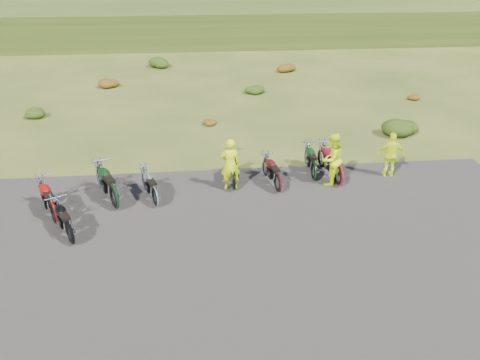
{
  "coord_description": "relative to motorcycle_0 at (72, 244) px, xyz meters",
  "views": [
    {
      "loc": [
        -1.09,
        -12.21,
        7.53
      ],
      "look_at": [
        0.29,
        1.03,
        1.0
      ],
      "focal_mm": 35.0,
      "sensor_mm": 36.0,
      "label": 1
    }
  ],
  "objects": [
    {
      "name": "shrub_8",
      "position": [
        15.91,
        12.98,
        0.23
      ],
      "size": [
        0.77,
        0.77,
        0.45
      ],
      "primitive_type": "ellipsoid",
      "color": "#6F350D",
      "rests_on": "ground"
    },
    {
      "name": "motorcycle_2",
      "position": [
        0.97,
        1.95,
        0.0
      ],
      "size": [
        1.69,
        2.46,
        1.23
      ],
      "primitive_type": null,
      "rotation": [
        0.0,
        0.0,
        2.0
      ],
      "color": "black",
      "rests_on": "ground"
    },
    {
      "name": "motorcycle_6",
      "position": [
        8.63,
        2.85,
        0.0
      ],
      "size": [
        1.03,
        2.38,
        1.21
      ],
      "primitive_type": null,
      "rotation": [
        0.0,
        0.0,
        1.69
      ],
      "color": "maroon",
      "rests_on": "ground"
    },
    {
      "name": "shrub_2",
      "position": [
        -1.49,
        17.18,
        0.38
      ],
      "size": [
        1.3,
        1.3,
        0.77
      ],
      "primitive_type": "ellipsoid",
      "color": "#6F350D",
      "rests_on": "ground"
    },
    {
      "name": "hill_slope",
      "position": [
        4.71,
        50.58,
        0.0
      ],
      "size": [
        300.0,
        45.97,
        9.37
      ],
      "primitive_type": null,
      "rotation": [
        0.14,
        0.0,
        0.0
      ],
      "color": "#2C4015",
      "rests_on": "ground"
    },
    {
      "name": "shrub_4",
      "position": [
        4.31,
        9.78,
        0.23
      ],
      "size": [
        0.77,
        0.77,
        0.45
      ],
      "primitive_type": "ellipsoid",
      "color": "#6F350D",
      "rests_on": "ground"
    },
    {
      "name": "motorcycle_7",
      "position": [
        7.88,
        3.37,
        0.0
      ],
      "size": [
        0.76,
        2.04,
        1.05
      ],
      "primitive_type": null,
      "rotation": [
        0.0,
        0.0,
        1.53
      ],
      "color": "black",
      "rests_on": "ground"
    },
    {
      "name": "ground",
      "position": [
        4.71,
        0.58,
        0.0
      ],
      "size": [
        300.0,
        300.0,
        0.0
      ],
      "primitive_type": "plane",
      "color": "#334316",
      "rests_on": "ground"
    },
    {
      "name": "motorcycle_3",
      "position": [
        2.27,
        1.98,
        0.0
      ],
      "size": [
        1.24,
        2.03,
        1.01
      ],
      "primitive_type": null,
      "rotation": [
        0.0,
        0.0,
        1.91
      ],
      "color": "silver",
      "rests_on": "ground"
    },
    {
      "name": "motorcycle_5",
      "position": [
        4.94,
        2.9,
        0.0
      ],
      "size": [
        0.9,
        2.11,
        1.08
      ],
      "primitive_type": null,
      "rotation": [
        0.0,
        0.0,
        1.46
      ],
      "color": "black",
      "rests_on": "ground"
    },
    {
      "name": "motorcycle_0",
      "position": [
        0.0,
        0.0,
        0.0
      ],
      "size": [
        1.5,
        2.05,
        1.03
      ],
      "primitive_type": null,
      "rotation": [
        0.0,
        0.0,
        2.06
      ],
      "color": "black",
      "rests_on": "ground"
    },
    {
      "name": "person_right_b",
      "position": [
        10.72,
        3.39,
        0.84
      ],
      "size": [
        1.04,
        0.55,
        1.68
      ],
      "primitive_type": "imported",
      "rotation": [
        0.0,
        0.0,
        2.99
      ],
      "color": "#C4DF0B",
      "rests_on": "ground"
    },
    {
      "name": "motorcycle_4",
      "position": [
        6.41,
        2.55,
        0.0
      ],
      "size": [
        0.97,
        2.04,
        1.03
      ],
      "primitive_type": null,
      "rotation": [
        0.0,
        0.0,
        1.74
      ],
      "color": "#490C0F",
      "rests_on": "ground"
    },
    {
      "name": "shrub_6",
      "position": [
        10.11,
        20.38,
        0.38
      ],
      "size": [
        1.3,
        1.3,
        0.77
      ],
      "primitive_type": "ellipsoid",
      "color": "#6F350D",
      "rests_on": "ground"
    },
    {
      "name": "shrub_3",
      "position": [
        1.41,
        22.48,
        0.46
      ],
      "size": [
        1.56,
        1.56,
        0.92
      ],
      "primitive_type": "ellipsoid",
      "color": "#1C320C",
      "rests_on": "ground"
    },
    {
      "name": "shrub_1",
      "position": [
        -4.39,
        11.88,
        0.31
      ],
      "size": [
        1.03,
        1.03,
        0.61
      ],
      "primitive_type": "ellipsoid",
      "color": "#1C320C",
      "rests_on": "ground"
    },
    {
      "name": "motorcycle_1",
      "position": [
        -0.72,
        1.17,
        0.0
      ],
      "size": [
        1.62,
        2.26,
        1.13
      ],
      "primitive_type": null,
      "rotation": [
        0.0,
        0.0,
        2.04
      ],
      "color": "#930B0A",
      "rests_on": "ground"
    },
    {
      "name": "person_middle",
      "position": [
        4.81,
        2.95,
        0.93
      ],
      "size": [
        0.7,
        0.48,
        1.86
      ],
      "primitive_type": "imported",
      "rotation": [
        0.0,
        0.0,
        3.2
      ],
      "color": "#C4DF0B",
      "rests_on": "ground"
    },
    {
      "name": "shrub_7",
      "position": [
        13.01,
        7.68,
        0.46
      ],
      "size": [
        1.56,
        1.56,
        0.92
      ],
      "primitive_type": "ellipsoid",
      "color": "#1C320C",
      "rests_on": "ground"
    },
    {
      "name": "person_right_a",
      "position": [
        8.36,
        2.96,
        0.96
      ],
      "size": [
        1.18,
        1.13,
        1.91
      ],
      "primitive_type": "imported",
      "rotation": [
        0.0,
        0.0,
        3.75
      ],
      "color": "#C4DF0B",
      "rests_on": "ground"
    },
    {
      "name": "gravel_pad",
      "position": [
        4.71,
        -1.42,
        0.0
      ],
      "size": [
        20.0,
        12.0,
        0.04
      ],
      "primitive_type": "cube",
      "color": "black",
      "rests_on": "ground"
    },
    {
      "name": "shrub_5",
      "position": [
        7.21,
        15.08,
        0.31
      ],
      "size": [
        1.03,
        1.03,
        0.61
      ],
      "primitive_type": "ellipsoid",
      "color": "#1C320C",
      "rests_on": "ground"
    }
  ]
}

